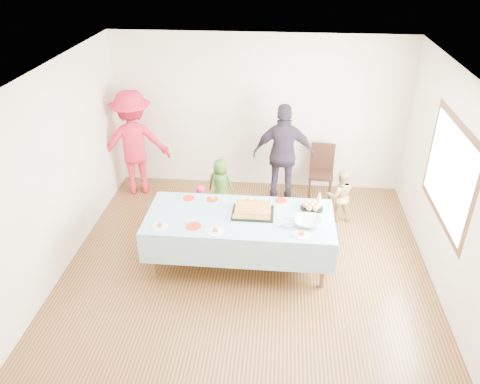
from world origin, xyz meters
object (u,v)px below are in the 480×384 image
object	(u,v)px
party_table	(240,219)
dining_chair	(321,168)
birthday_cake	(253,210)
adult_left	(134,143)

from	to	relation	value
party_table	dining_chair	world-z (taller)	dining_chair
birthday_cake	adult_left	distance (m)	2.84
party_table	birthday_cake	bearing A→B (deg)	24.89
party_table	adult_left	world-z (taller)	adult_left
birthday_cake	dining_chair	world-z (taller)	dining_chair
party_table	dining_chair	size ratio (longest dim) A/B	2.65
party_table	adult_left	distance (m)	2.77
adult_left	dining_chair	bearing A→B (deg)	166.68
birthday_cake	dining_chair	xyz separation A→B (m)	(1.05, 1.98, -0.30)
birthday_cake	adult_left	bearing A→B (deg)	139.62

